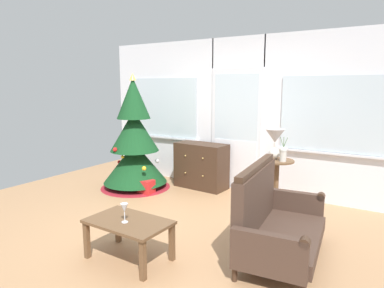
# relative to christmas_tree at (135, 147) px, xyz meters

# --- Properties ---
(ground_plane) EXTENTS (6.76, 6.76, 0.00)m
(ground_plane) POSITION_rel_christmas_tree_xyz_m (1.51, -1.19, -0.72)
(ground_plane) COLOR #AD7F56
(back_wall_with_door) EXTENTS (5.20, 0.14, 2.55)m
(back_wall_with_door) POSITION_rel_christmas_tree_xyz_m (1.51, 0.89, 0.56)
(back_wall_with_door) COLOR white
(back_wall_with_door) RESTS_ON ground
(christmas_tree) EXTENTS (1.21, 1.21, 1.97)m
(christmas_tree) POSITION_rel_christmas_tree_xyz_m (0.00, 0.00, 0.00)
(christmas_tree) COLOR #4C331E
(christmas_tree) RESTS_ON ground
(dresser_cabinet) EXTENTS (0.93, 0.49, 0.78)m
(dresser_cabinet) POSITION_rel_christmas_tree_xyz_m (0.99, 0.60, -0.33)
(dresser_cabinet) COLOR #3D281C
(dresser_cabinet) RESTS_ON ground
(settee_sofa) EXTENTS (0.84, 1.45, 0.96)m
(settee_sofa) POSITION_rel_christmas_tree_xyz_m (2.84, -1.12, -0.34)
(settee_sofa) COLOR #3D281C
(settee_sofa) RESTS_ON ground
(side_table) EXTENTS (0.50, 0.48, 0.70)m
(side_table) POSITION_rel_christmas_tree_xyz_m (2.41, 0.32, -0.22)
(side_table) COLOR brown
(side_table) RESTS_ON ground
(table_lamp) EXTENTS (0.28, 0.28, 0.44)m
(table_lamp) POSITION_rel_christmas_tree_xyz_m (2.35, 0.36, 0.27)
(table_lamp) COLOR silver
(table_lamp) RESTS_ON side_table
(flower_vase) EXTENTS (0.11, 0.10, 0.35)m
(flower_vase) POSITION_rel_christmas_tree_xyz_m (2.51, 0.26, 0.10)
(flower_vase) COLOR beige
(flower_vase) RESTS_ON side_table
(coffee_table) EXTENTS (0.86, 0.54, 0.41)m
(coffee_table) POSITION_rel_christmas_tree_xyz_m (1.63, -1.97, -0.37)
(coffee_table) COLOR brown
(coffee_table) RESTS_ON ground
(wine_glass) EXTENTS (0.08, 0.08, 0.20)m
(wine_glass) POSITION_rel_christmas_tree_xyz_m (1.63, -2.02, -0.16)
(wine_glass) COLOR silver
(wine_glass) RESTS_ON coffee_table
(gift_box) EXTENTS (0.23, 0.20, 0.23)m
(gift_box) POSITION_rel_christmas_tree_xyz_m (0.39, -0.18, -0.60)
(gift_box) COLOR red
(gift_box) RESTS_ON ground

